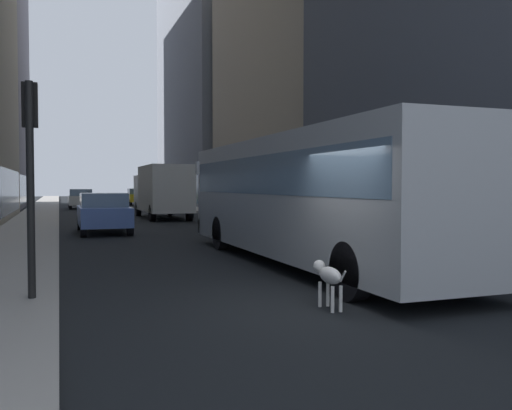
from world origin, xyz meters
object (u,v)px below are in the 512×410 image
Objects in this scene: transit_bus at (306,191)px; traffic_light_near at (30,153)px; pedestrian_with_handbag at (444,217)px; car_blue_hatchback at (103,213)px; car_yellow_taxi at (137,197)px; box_truck at (162,190)px; dalmatian_dog at (328,276)px; pedestrian_in_coat at (369,213)px; car_white_van at (81,199)px.

transit_bus is 3.39× the size of traffic_light_near.
traffic_light_near reaches higher than pedestrian_with_handbag.
car_blue_hatchback is 1.26× the size of traffic_light_near.
car_yellow_taxi is at bearing 94.36° from pedestrian_with_handbag.
box_truck is 7.79× the size of dalmatian_dog.
box_truck is at bearing 104.22° from pedestrian_with_handbag.
car_yellow_taxi and car_blue_hatchback have the same top height.
car_yellow_taxi is 38.79m from pedestrian_in_coat.
transit_bus is at bearing 24.48° from traffic_light_near.
pedestrian_with_handbag is at bearing 39.13° from dalmatian_dog.
car_white_van is 32.55m from pedestrian_in_coat.
pedestrian_in_coat is (4.05, -15.94, -0.66)m from box_truck.
car_blue_hatchback is at bearing -114.05° from box_truck.
dalmatian_dog is 5.07m from traffic_light_near.
traffic_light_near is (-2.10, -13.42, 1.61)m from car_blue_hatchback.
transit_bus is 11.98× the size of dalmatian_dog.
pedestrian_with_handbag reaches higher than car_white_van.
traffic_light_near reaches higher than transit_bus.
box_truck reaches higher than pedestrian_with_handbag.
car_blue_hatchback is (-4.00, 10.65, -0.95)m from transit_bus.
transit_bus is at bearing -83.52° from car_white_van.
car_yellow_taxi is 32.23m from car_blue_hatchback.
car_white_van is at bearing 96.48° from transit_bus.
pedestrian_with_handbag is (8.77, -9.87, 0.19)m from car_blue_hatchback.
pedestrian_in_coat is at bearing 54.73° from dalmatian_dog.
transit_bus reaches higher than car_yellow_taxi.
transit_bus is 2.87× the size of car_white_van.
car_blue_hatchback is at bearing 110.59° from transit_bus.
box_truck is at bearing 104.27° from pedestrian_in_coat.
dalmatian_dog is (-1.74, -24.13, -1.15)m from box_truck.
box_truck is at bearing 74.76° from traffic_light_near.
transit_bus is 2.69× the size of car_blue_hatchback.
pedestrian_with_handbag is (4.77, 0.78, -0.76)m from transit_bus.
transit_bus is 6.82× the size of pedestrian_with_handbag.
dalmatian_dog is 10.05m from pedestrian_in_coat.
car_blue_hatchback and car_white_van have the same top height.
car_yellow_taxi is 0.93× the size of car_blue_hatchback.
dalmatian_dog is at bearing -125.27° from pedestrian_in_coat.
pedestrian_with_handbag is at bearing 9.29° from transit_bus.
car_white_van is 35.53m from pedestrian_with_handbag.
dalmatian_dog is 0.28× the size of traffic_light_near.
traffic_light_near is at bearing -98.89° from car_blue_hatchback.
pedestrian_in_coat is (2.45, -38.71, 0.19)m from car_yellow_taxi.
car_yellow_taxi and car_white_van have the same top height.
box_truck reaches higher than car_yellow_taxi.
car_blue_hatchback is 1.07× the size of car_white_van.
pedestrian_with_handbag reaches higher than car_yellow_taxi.
box_truck is at bearing -94.02° from car_yellow_taxi.
car_yellow_taxi is 2.37× the size of pedestrian_with_handbag.
car_yellow_taxi is 41.73m from pedestrian_with_handbag.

